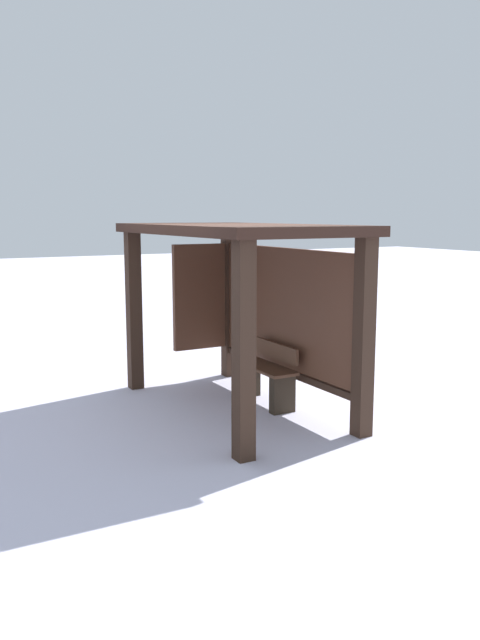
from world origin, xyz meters
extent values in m
plane|color=silver|center=(0.00, 0.00, 0.00)|extent=(60.00, 60.00, 0.00)
cube|color=#332218|center=(-1.50, -0.72, 1.06)|extent=(0.17, 0.17, 2.11)
cube|color=#332218|center=(1.50, -0.72, 1.06)|extent=(0.17, 0.17, 2.11)
cube|color=#332218|center=(-1.50, 0.72, 1.06)|extent=(0.17, 0.17, 2.11)
cube|color=#332218|center=(1.50, 0.72, 1.06)|extent=(0.17, 0.17, 2.11)
cube|color=#301D15|center=(0.00, 0.00, 2.17)|extent=(3.34, 1.77, 0.11)
cube|color=#543121|center=(0.00, 0.72, 1.19)|extent=(2.83, 0.08, 1.48)
cube|color=#332218|center=(0.00, 0.70, 0.39)|extent=(2.83, 0.06, 0.08)
cube|color=#543121|center=(-1.50, 0.25, 1.19)|extent=(0.08, 0.79, 1.48)
cube|color=brown|center=(0.00, 0.42, 0.47)|extent=(1.02, 0.35, 0.03)
cube|color=brown|center=(0.00, 0.58, 0.66)|extent=(0.97, 0.04, 0.20)
cube|color=#2D241A|center=(0.41, 0.42, 0.23)|extent=(0.12, 0.30, 0.45)
cube|color=#2D241A|center=(-0.41, 0.42, 0.23)|extent=(0.12, 0.30, 0.45)
camera|label=1|loc=(6.73, -3.65, 2.34)|focal=36.56mm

